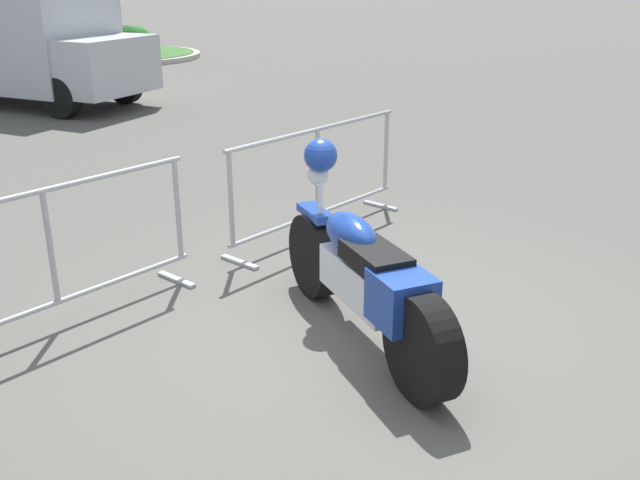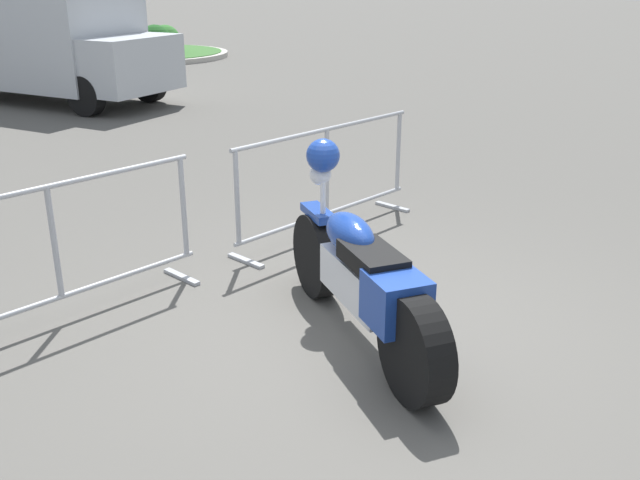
{
  "view_description": "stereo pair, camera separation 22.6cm",
  "coord_description": "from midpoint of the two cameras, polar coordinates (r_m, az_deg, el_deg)",
  "views": [
    {
      "loc": [
        -3.57,
        -2.97,
        2.48
      ],
      "look_at": [
        -0.06,
        0.32,
        0.65
      ],
      "focal_mm": 40.0,
      "sensor_mm": 36.0,
      "label": 1
    },
    {
      "loc": [
        -3.41,
        -3.13,
        2.48
      ],
      "look_at": [
        -0.06,
        0.32,
        0.65
      ],
      "focal_mm": 40.0,
      "sensor_mm": 36.0,
      "label": 2
    }
  ],
  "objects": [
    {
      "name": "crowd_barrier_far",
      "position": [
        7.0,
        1.47,
        4.89
      ],
      "size": [
        2.39,
        0.54,
        1.07
      ],
      "rotation": [
        0.0,
        0.0,
        0.05
      ],
      "color": "#9EA0A5",
      "rests_on": "ground"
    },
    {
      "name": "planter_island",
      "position": [
        22.55,
        -13.28,
        14.76
      ],
      "size": [
        4.69,
        4.69,
        1.15
      ],
      "color": "#ADA89E",
      "rests_on": "ground"
    },
    {
      "name": "ground_plane",
      "position": [
        5.26,
        4.22,
        -7.39
      ],
      "size": [
        120.0,
        120.0,
        0.0
      ],
      "primitive_type": "plane",
      "color": "#54514C"
    },
    {
      "name": "crowd_barrier_near",
      "position": [
        5.48,
        -19.29,
        -0.94
      ],
      "size": [
        2.39,
        0.54,
        1.07
      ],
      "rotation": [
        0.0,
        0.0,
        0.05
      ],
      "color": "#9EA0A5",
      "rests_on": "ground"
    },
    {
      "name": "motorcycle",
      "position": [
        4.95,
        4.54,
        -2.83
      ],
      "size": [
        1.08,
        2.2,
        1.31
      ],
      "rotation": [
        0.0,
        0.0,
        1.17
      ],
      "color": "black",
      "rests_on": "ground"
    },
    {
      "name": "delivery_van",
      "position": [
        15.42,
        -20.9,
        14.94
      ],
      "size": [
        3.39,
        5.36,
        2.31
      ],
      "rotation": [
        0.0,
        0.0,
        -1.26
      ],
      "color": "#B2B7BC",
      "rests_on": "ground"
    }
  ]
}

